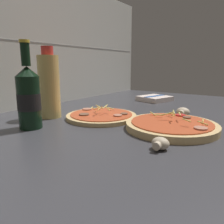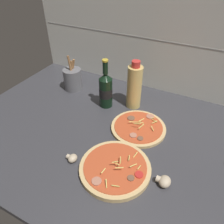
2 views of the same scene
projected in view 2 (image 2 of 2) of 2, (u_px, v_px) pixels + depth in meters
The scene contains 9 objects.
counter_slab at pixel (136, 145), 91.06cm from camera, with size 160.00×90.00×2.50cm.
tile_backsplash at pixel (175, 43), 105.65cm from camera, with size 160.00×1.13×60.00cm.
pizza_near at pixel (115, 168), 78.80cm from camera, with size 25.94×25.94×5.54cm.
pizza_far at pixel (138, 128), 96.73cm from camera, with size 24.21×24.21×4.76cm.
beer_bottle at pixel (106, 90), 106.04cm from camera, with size 6.58×6.58×24.80cm.
oil_bottle at pixel (134, 86), 104.68cm from camera, with size 7.20×7.20×24.24cm.
mushroom_left at pixel (72, 158), 82.12cm from camera, with size 4.13×3.93×2.75cm.
mushroom_right at pixel (164, 181), 73.74cm from camera, with size 5.05×4.81×3.37cm.
utensil_crock at pixel (73, 79), 120.72cm from camera, with size 9.89×9.89×19.80cm.
Camera 2 is at (20.31, -61.27, 67.69)cm, focal length 35.00 mm.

